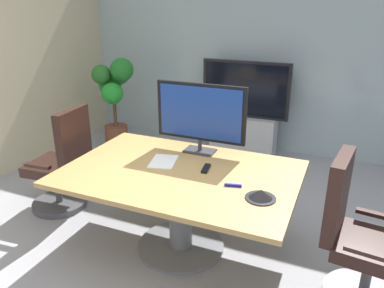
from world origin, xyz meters
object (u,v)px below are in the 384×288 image
object	(u,v)px
conference_table	(180,191)
remote_control	(206,168)
wall_display_unit	(244,123)
conference_phone	(261,195)
potted_plant	(114,91)
office_chair_right	(357,244)
tv_monitor	(201,114)
office_chair_left	(63,168)

from	to	relation	value
conference_table	remote_control	distance (m)	0.29
wall_display_unit	conference_phone	size ratio (longest dim) A/B	5.95
wall_display_unit	conference_phone	xyz separation A→B (m)	(0.83, -2.54, 0.33)
conference_table	potted_plant	world-z (taller)	potted_plant
office_chair_right	conference_phone	world-z (taller)	office_chair_right
office_chair_right	potted_plant	world-z (taller)	potted_plant
office_chair_right	conference_phone	distance (m)	0.76
conference_table	remote_control	world-z (taller)	remote_control
wall_display_unit	remote_control	world-z (taller)	wall_display_unit
office_chair_right	potted_plant	bearing A→B (deg)	66.85
wall_display_unit	potted_plant	xyz separation A→B (m)	(-1.80, -0.46, 0.40)
tv_monitor	remote_control	xyz separation A→B (m)	(0.19, -0.35, -0.35)
office_chair_left	office_chair_right	xyz separation A→B (m)	(2.78, -0.19, 0.00)
wall_display_unit	remote_control	xyz separation A→B (m)	(0.30, -2.23, 0.31)
office_chair_left	remote_control	world-z (taller)	office_chair_left
tv_monitor	wall_display_unit	world-z (taller)	tv_monitor
conference_table	potted_plant	distance (m)	2.70
conference_phone	potted_plant	bearing A→B (deg)	141.74
conference_phone	remote_control	xyz separation A→B (m)	(-0.53, 0.30, -0.02)
conference_table	office_chair_right	xyz separation A→B (m)	(1.39, -0.05, -0.11)
office_chair_right	conference_phone	size ratio (longest dim) A/B	4.95
conference_table	tv_monitor	world-z (taller)	tv_monitor
conference_table	conference_phone	size ratio (longest dim) A/B	8.64
tv_monitor	conference_table	bearing A→B (deg)	-88.86
potted_plant	remote_control	xyz separation A→B (m)	(2.10, -1.77, -0.09)
wall_display_unit	conference_phone	distance (m)	2.69
conference_phone	wall_display_unit	bearing A→B (deg)	108.05
potted_plant	conference_phone	world-z (taller)	potted_plant
conference_table	office_chair_right	bearing A→B (deg)	-1.94
wall_display_unit	office_chair_right	bearing A→B (deg)	-57.95
conference_table	conference_phone	bearing A→B (deg)	-14.76
office_chair_right	conference_phone	xyz separation A→B (m)	(-0.67, -0.14, 0.32)
potted_plant	remote_control	size ratio (longest dim) A/B	7.76
office_chair_left	remote_control	xyz separation A→B (m)	(1.57, -0.03, 0.30)
wall_display_unit	remote_control	distance (m)	2.28
conference_table	conference_phone	xyz separation A→B (m)	(0.72, -0.19, 0.21)
conference_table	office_chair_right	distance (m)	1.39
tv_monitor	remote_control	bearing A→B (deg)	-61.08
remote_control	wall_display_unit	bearing A→B (deg)	88.66
conference_table	wall_display_unit	world-z (taller)	wall_display_unit
conference_table	office_chair_left	size ratio (longest dim) A/B	1.74
office_chair_left	remote_control	size ratio (longest dim) A/B	6.41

